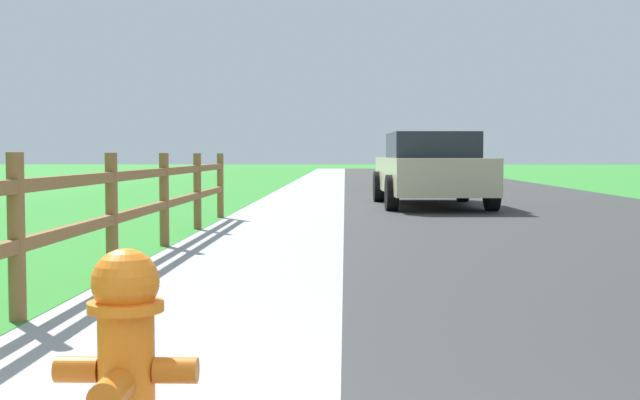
% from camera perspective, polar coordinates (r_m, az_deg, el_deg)
% --- Properties ---
extents(ground_plane, '(120.00, 120.00, 0.00)m').
position_cam_1_polar(ground_plane, '(26.14, 1.68, 0.81)').
color(ground_plane, '#30822E').
extents(road_asphalt, '(7.00, 66.00, 0.01)m').
position_cam_1_polar(road_asphalt, '(28.35, 8.78, 0.96)').
color(road_asphalt, '#323232').
rests_on(road_asphalt, ground).
extents(curb_concrete, '(6.00, 66.00, 0.01)m').
position_cam_1_polar(curb_concrete, '(28.30, -4.40, 0.99)').
color(curb_concrete, '#A09FA3').
rests_on(curb_concrete, ground).
extents(grass_verge, '(5.00, 66.00, 0.00)m').
position_cam_1_polar(grass_verge, '(28.50, -7.40, 0.99)').
color(grass_verge, '#30822E').
rests_on(grass_verge, ground).
extents(fire_hydrant, '(0.49, 0.42, 0.75)m').
position_cam_1_polar(fire_hydrant, '(2.99, -13.12, -10.12)').
color(fire_hydrant, orange).
rests_on(fire_hydrant, ground).
extents(rail_fence, '(0.11, 13.10, 1.08)m').
position_cam_1_polar(rail_fence, '(7.68, -14.03, -0.24)').
color(rail_fence, brown).
rests_on(rail_fence, ground).
extents(parked_suv_beige, '(2.25, 4.97, 1.51)m').
position_cam_1_polar(parked_suv_beige, '(17.32, 7.56, 2.10)').
color(parked_suv_beige, '#C6B793').
rests_on(parked_suv_beige, ground).
extents(parked_car_red, '(2.11, 4.50, 1.52)m').
position_cam_1_polar(parked_car_red, '(26.29, 7.20, 2.47)').
color(parked_car_red, maroon).
rests_on(parked_car_red, ground).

